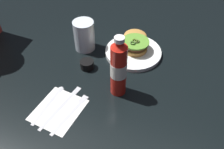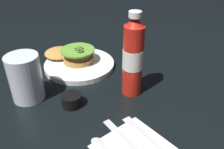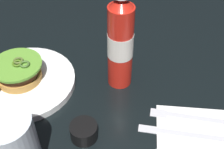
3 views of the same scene
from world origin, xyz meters
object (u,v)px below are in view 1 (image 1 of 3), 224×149
object	(u,v)px
water_glass	(84,35)
ketchup_bottle	(119,69)
dinner_plate	(133,52)
butter_knife	(63,104)
spoon_utensil	(52,99)
burger_sandwich	(135,42)
fork_utensil	(73,110)
condiment_cup	(87,64)
napkin	(58,110)

from	to	relation	value
water_glass	ketchup_bottle	bearing A→B (deg)	-135.44
dinner_plate	water_glass	xyz separation A→B (m)	(-0.02, 0.21, 0.06)
dinner_plate	butter_knife	size ratio (longest dim) A/B	1.13
spoon_utensil	water_glass	bearing A→B (deg)	-1.45
burger_sandwich	fork_utensil	bearing A→B (deg)	161.60
fork_utensil	spoon_utensil	bearing A→B (deg)	72.93
water_glass	fork_utensil	size ratio (longest dim) A/B	0.71
spoon_utensil	fork_utensil	bearing A→B (deg)	-107.07
condiment_cup	fork_utensil	world-z (taller)	condiment_cup
dinner_plate	ketchup_bottle	distance (m)	0.25
burger_sandwich	spoon_utensil	xyz separation A→B (m)	(-0.37, 0.22, -0.03)
water_glass	fork_utensil	xyz separation A→B (m)	(-0.34, -0.08, -0.06)
ketchup_bottle	butter_knife	world-z (taller)	ketchup_bottle
burger_sandwich	spoon_utensil	size ratio (longest dim) A/B	1.04
butter_knife	dinner_plate	bearing A→B (deg)	-27.19
condiment_cup	napkin	xyz separation A→B (m)	(-0.23, 0.02, -0.02)
fork_utensil	burger_sandwich	bearing A→B (deg)	-18.40
dinner_plate	burger_sandwich	world-z (taller)	burger_sandwich
ketchup_bottle	fork_utensil	size ratio (longest dim) A/B	1.28
napkin	dinner_plate	bearing A→B (deg)	-26.39
burger_sandwich	napkin	size ratio (longest dim) A/B	1.17
water_glass	spoon_utensil	world-z (taller)	water_glass
burger_sandwich	spoon_utensil	world-z (taller)	burger_sandwich
water_glass	fork_utensil	bearing A→B (deg)	-166.62
burger_sandwich	water_glass	distance (m)	0.22
dinner_plate	burger_sandwich	distance (m)	0.05
ketchup_bottle	water_glass	world-z (taller)	ketchup_bottle
water_glass	napkin	distance (m)	0.36
water_glass	condiment_cup	size ratio (longest dim) A/B	2.37
fork_utensil	butter_knife	size ratio (longest dim) A/B	0.88
butter_knife	fork_utensil	bearing A→B (deg)	-111.16
napkin	butter_knife	xyz separation A→B (m)	(0.03, -0.01, 0.00)
dinner_plate	condiment_cup	world-z (taller)	condiment_cup
condiment_cup	butter_knife	bearing A→B (deg)	175.98
dinner_plate	condiment_cup	bearing A→B (deg)	130.55
condiment_cup	napkin	bearing A→B (deg)	174.70
condiment_cup	fork_utensil	size ratio (longest dim) A/B	0.30
dinner_plate	water_glass	size ratio (longest dim) A/B	1.83
butter_knife	spoon_utensil	size ratio (longest dim) A/B	1.15
condiment_cup	fork_utensil	xyz separation A→B (m)	(-0.22, -0.03, -0.01)
burger_sandwich	butter_knife	size ratio (longest dim) A/B	0.90
butter_knife	burger_sandwich	bearing A→B (deg)	-24.58
butter_knife	spoon_utensil	bearing A→B (deg)	76.76
napkin	butter_knife	bearing A→B (deg)	-15.00
dinner_plate	napkin	xyz separation A→B (m)	(-0.37, 0.18, -0.01)
water_glass	fork_utensil	world-z (taller)	water_glass
ketchup_bottle	napkin	size ratio (longest dim) A/B	1.45
dinner_plate	ketchup_bottle	xyz separation A→B (m)	(-0.23, 0.01, 0.10)
ketchup_bottle	napkin	xyz separation A→B (m)	(-0.14, 0.17, -0.11)
water_glass	dinner_plate	bearing A→B (deg)	-85.40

